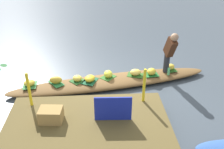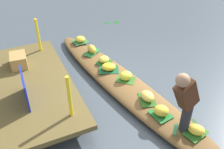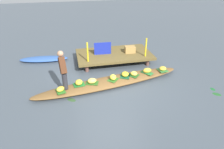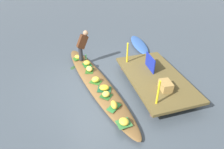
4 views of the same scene
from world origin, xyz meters
The scene contains 28 objects.
canal_water centered at (0.00, 0.00, 0.00)m, with size 40.00×40.00×0.00m, color #414A52.
dock_platform centered at (0.58, 1.93, 0.32)m, with size 3.20×1.80×0.37m.
vendor_boat centered at (0.00, 0.00, 0.11)m, with size 5.43×0.79×0.21m, color brown.
leaf_mat_0 centered at (1.43, 0.18, 0.22)m, with size 0.45×0.24×0.01m, color #297235.
banana_bunch_0 centered at (1.43, 0.18, 0.31)m, with size 0.32×0.18×0.19m, color gold.
leaf_mat_1 centered at (0.88, 0.10, 0.22)m, with size 0.32×0.32×0.01m, color #255922.
banana_bunch_1 centered at (0.88, 0.10, 0.29)m, with size 0.23×0.24×0.15m, color yellow.
leaf_mat_2 centered at (0.07, -0.05, 0.22)m, with size 0.37×0.29×0.01m, color #306723.
banana_bunch_2 centered at (0.07, -0.05, 0.31)m, with size 0.26×0.22×0.19m, color yellow.
leaf_mat_3 centered at (0.56, 0.12, 0.22)m, with size 0.44×0.33×0.01m, color #17502D.
banana_bunch_3 centered at (0.56, 0.12, 0.29)m, with size 0.31×0.25×0.15m, color gold.
leaf_mat_4 centered at (-1.71, -0.40, 0.22)m, with size 0.37×0.26×0.01m, color #2D6A22.
banana_bunch_4 centered at (-1.71, -0.40, 0.29)m, with size 0.27×0.20×0.15m, color yellow.
leaf_mat_5 centered at (-1.11, -0.13, 0.22)m, with size 0.37×0.30×0.01m, color #1F6727.
banana_bunch_5 centered at (-1.11, -0.13, 0.30)m, with size 0.26×0.23×0.18m, color gold.
leaf_mat_6 centered at (-0.67, -0.12, 0.22)m, with size 0.42×0.28×0.01m, color #2B5A1D.
banana_bunch_6 centered at (-0.67, -0.12, 0.30)m, with size 0.30×0.22×0.17m, color #F8CE53.
leaf_mat_7 centered at (2.08, 0.25, 0.22)m, with size 0.38×0.33×0.01m, color #347337.
banana_bunch_7 centered at (2.08, 0.25, 0.29)m, with size 0.27×0.25×0.15m, color gold.
vendor_person centered at (-1.56, -0.17, 0.90)m, with size 0.26×0.51×1.21m.
water_bottle centered at (-1.57, -0.08, 0.31)m, with size 0.07×0.07×0.20m, color #56BA6C.
market_banner centered at (0.08, 1.93, 0.64)m, with size 0.72×0.03×0.52m, color #172698.
railing_post_west centered at (-0.62, 1.33, 0.77)m, with size 0.06×0.06×0.78m, color yellow.
railing_post_east centered at (1.78, 1.33, 0.77)m, with size 0.06×0.06×0.78m, color yellow.
produce_crate centered at (1.28, 1.89, 0.51)m, with size 0.44×0.32×0.27m, color #A37E43.
drifting_plant_0 centered at (3.27, -1.37, 0.00)m, with size 0.28×0.18×0.01m, color #215725.
drifting_plant_1 centered at (3.33, -1.08, 0.00)m, with size 0.21×0.14×0.01m, color #195D28.
drifting_plant_2 centered at (-1.40, -0.65, 0.00)m, with size 0.31×0.17×0.01m, color #2D4C28.
Camera 2 is at (-3.69, 2.02, 3.35)m, focal length 40.73 mm.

